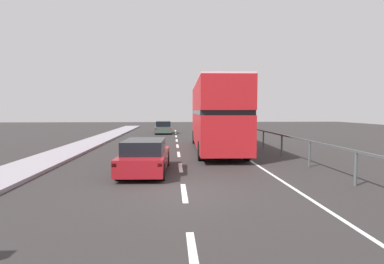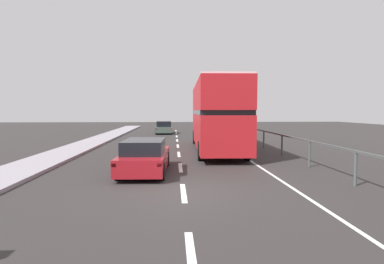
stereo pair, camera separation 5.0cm
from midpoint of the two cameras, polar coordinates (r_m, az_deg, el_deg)
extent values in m
cube|color=#2D2929|center=(9.94, -1.48, -10.98)|extent=(75.58, 120.00, 0.10)
cube|color=silver|center=(5.71, 0.16, -22.04)|extent=(0.16, 2.19, 0.01)
cube|color=silver|center=(9.68, -1.42, -11.06)|extent=(0.16, 2.19, 0.01)
cube|color=silver|center=(13.79, -2.03, -6.53)|extent=(0.16, 2.19, 0.01)
cube|color=silver|center=(17.95, -2.36, -4.10)|extent=(0.16, 2.19, 0.01)
cube|color=silver|center=(22.14, -2.56, -2.58)|extent=(0.16, 2.19, 0.01)
cube|color=silver|center=(26.33, -2.70, -1.54)|extent=(0.16, 2.19, 0.01)
cube|color=silver|center=(30.53, -2.79, -0.79)|extent=(0.16, 2.19, 0.01)
cube|color=silver|center=(34.73, -2.87, -0.22)|extent=(0.16, 2.19, 0.01)
cube|color=silver|center=(38.94, -2.93, 0.23)|extent=(0.16, 2.19, 0.01)
cube|color=silver|center=(19.16, 8.29, -3.63)|extent=(0.12, 46.00, 0.01)
cube|color=#494F4F|center=(19.61, 14.60, -0.15)|extent=(0.08, 42.00, 0.08)
cylinder|color=#494F4F|center=(11.72, 27.93, -6.00)|extent=(0.10, 0.10, 1.16)
cylinder|color=#494F4F|center=(14.78, 20.86, -3.83)|extent=(0.10, 0.10, 1.16)
cylinder|color=#494F4F|center=(18.01, 16.28, -2.38)|extent=(0.10, 0.10, 1.16)
cylinder|color=#494F4F|center=(21.32, 13.12, -1.37)|extent=(0.10, 0.10, 1.16)
cylinder|color=#494F4F|center=(24.68, 10.81, -0.63)|extent=(0.10, 0.10, 1.16)
cylinder|color=#494F4F|center=(28.08, 9.06, -0.07)|extent=(0.10, 0.10, 1.16)
cylinder|color=#494F4F|center=(31.50, 7.69, 0.37)|extent=(0.10, 0.10, 1.16)
cylinder|color=#494F4F|center=(34.93, 6.58, 0.73)|extent=(0.10, 0.10, 1.16)
cylinder|color=#494F4F|center=(38.38, 5.68, 1.02)|extent=(0.10, 0.10, 1.16)
cube|color=red|center=(19.61, 4.47, 0.46)|extent=(2.91, 11.27, 1.95)
cube|color=black|center=(19.58, 4.49, 3.66)|extent=(2.91, 10.83, 0.24)
cube|color=red|center=(19.59, 4.50, 6.40)|extent=(2.91, 11.27, 1.63)
cube|color=silver|center=(19.65, 4.51, 8.93)|extent=(2.85, 11.05, 0.10)
cube|color=black|center=(25.15, 3.14, 1.44)|extent=(2.29, 0.11, 1.36)
cube|color=yellow|center=(25.16, 3.16, 6.78)|extent=(1.53, 0.09, 0.28)
cylinder|color=black|center=(23.77, 0.58, -0.92)|extent=(0.31, 1.01, 1.00)
cylinder|color=black|center=(23.97, 6.20, -0.90)|extent=(0.31, 1.01, 1.00)
cylinder|color=black|center=(15.62, 1.71, -3.46)|extent=(0.31, 1.01, 1.00)
cylinder|color=black|center=(15.93, 10.18, -3.37)|extent=(0.31, 1.01, 1.00)
cube|color=maroon|center=(12.83, -8.51, -5.10)|extent=(1.92, 4.41, 0.64)
cube|color=black|center=(12.54, -8.67, -2.62)|extent=(1.63, 2.45, 0.53)
cube|color=red|center=(10.87, -14.06, -5.96)|extent=(0.16, 0.07, 0.12)
cube|color=red|center=(10.63, -5.86, -6.08)|extent=(0.16, 0.07, 0.12)
cylinder|color=black|center=(14.42, -10.89, -4.87)|extent=(0.23, 0.65, 0.64)
cylinder|color=black|center=(14.23, -4.56, -4.92)|extent=(0.23, 0.65, 0.64)
cylinder|color=black|center=(11.57, -13.38, -7.07)|extent=(0.23, 0.65, 0.64)
cylinder|color=black|center=(11.34, -5.46, -7.20)|extent=(0.23, 0.65, 0.64)
cube|color=#41524B|center=(34.42, -5.16, 0.54)|extent=(1.90, 4.37, 0.61)
cube|color=black|center=(34.18, -5.17, 1.51)|extent=(1.63, 2.42, 0.58)
cube|color=red|center=(32.30, -6.53, 0.58)|extent=(0.16, 0.07, 0.12)
cube|color=red|center=(32.30, -3.77, 0.60)|extent=(0.16, 0.07, 0.12)
cylinder|color=black|center=(35.89, -6.44, 0.40)|extent=(0.22, 0.65, 0.64)
cylinder|color=black|center=(35.90, -3.89, 0.42)|extent=(0.22, 0.65, 0.64)
cylinder|color=black|center=(32.99, -6.54, 0.09)|extent=(0.22, 0.65, 0.64)
cylinder|color=black|center=(32.99, -3.76, 0.11)|extent=(0.22, 0.65, 0.64)
camera|label=1|loc=(0.03, -89.91, 0.01)|focal=29.02mm
camera|label=2|loc=(0.03, 90.09, -0.01)|focal=29.02mm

